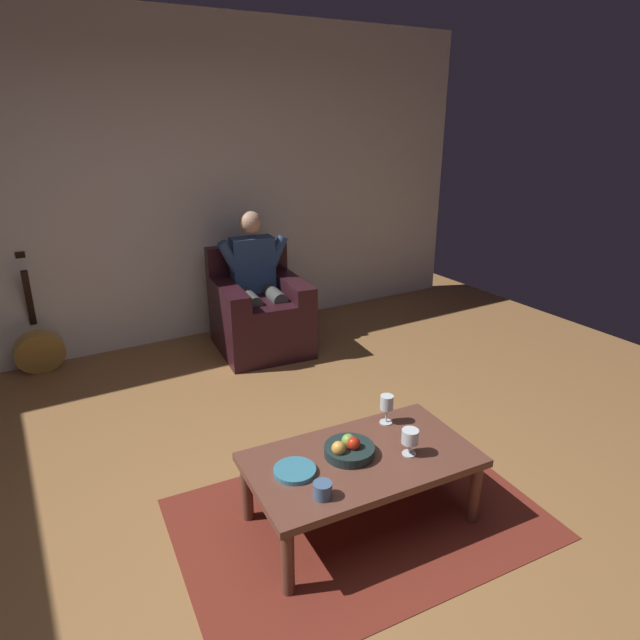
{
  "coord_description": "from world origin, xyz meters",
  "views": [
    {
      "loc": [
        1.04,
        1.73,
        1.98
      ],
      "look_at": [
        -0.71,
        -1.23,
        0.69
      ],
      "focal_mm": 30.9,
      "sensor_mm": 36.0,
      "label": 1
    }
  ],
  "objects_px": {
    "wine_glass_near": "(410,438)",
    "candle_jar": "(322,490)",
    "coffee_table": "(361,465)",
    "decorative_dish": "(295,471)",
    "guitar": "(39,347)",
    "person_seated": "(257,278)",
    "fruit_bowl": "(349,449)",
    "armchair": "(259,314)",
    "wine_glass_far": "(387,404)"
  },
  "relations": [
    {
      "from": "guitar",
      "to": "armchair",
      "type": "bearing_deg",
      "value": 166.17
    },
    {
      "from": "coffee_table",
      "to": "guitar",
      "type": "relative_size",
      "value": 1.2
    },
    {
      "from": "wine_glass_near",
      "to": "wine_glass_far",
      "type": "height_order",
      "value": "wine_glass_far"
    },
    {
      "from": "armchair",
      "to": "person_seated",
      "type": "height_order",
      "value": "person_seated"
    },
    {
      "from": "coffee_table",
      "to": "guitar",
      "type": "bearing_deg",
      "value": -65.63
    },
    {
      "from": "coffee_table",
      "to": "candle_jar",
      "type": "xyz_separation_m",
      "value": [
        0.32,
        0.16,
        0.09
      ]
    },
    {
      "from": "person_seated",
      "to": "fruit_bowl",
      "type": "distance_m",
      "value": 2.37
    },
    {
      "from": "coffee_table",
      "to": "candle_jar",
      "type": "bearing_deg",
      "value": 26.87
    },
    {
      "from": "fruit_bowl",
      "to": "decorative_dish",
      "type": "relative_size",
      "value": 1.24
    },
    {
      "from": "wine_glass_near",
      "to": "candle_jar",
      "type": "distance_m",
      "value": 0.55
    },
    {
      "from": "candle_jar",
      "to": "fruit_bowl",
      "type": "bearing_deg",
      "value": -143.12
    },
    {
      "from": "fruit_bowl",
      "to": "decorative_dish",
      "type": "distance_m",
      "value": 0.3
    },
    {
      "from": "wine_glass_near",
      "to": "person_seated",
      "type": "bearing_deg",
      "value": -96.76
    },
    {
      "from": "wine_glass_near",
      "to": "guitar",
      "type": "bearing_deg",
      "value": -62.87
    },
    {
      "from": "armchair",
      "to": "candle_jar",
      "type": "xyz_separation_m",
      "value": [
        0.83,
        2.47,
        0.1
      ]
    },
    {
      "from": "decorative_dish",
      "to": "candle_jar",
      "type": "xyz_separation_m",
      "value": [
        -0.02,
        0.22,
        0.02
      ]
    },
    {
      "from": "guitar",
      "to": "candle_jar",
      "type": "height_order",
      "value": "guitar"
    },
    {
      "from": "person_seated",
      "to": "candle_jar",
      "type": "xyz_separation_m",
      "value": [
        0.83,
        2.5,
        -0.22
      ]
    },
    {
      "from": "person_seated",
      "to": "guitar",
      "type": "xyz_separation_m",
      "value": [
        1.75,
        -0.41,
        -0.42
      ]
    },
    {
      "from": "armchair",
      "to": "candle_jar",
      "type": "bearing_deg",
      "value": 78.03
    },
    {
      "from": "coffee_table",
      "to": "wine_glass_far",
      "type": "height_order",
      "value": "wine_glass_far"
    },
    {
      "from": "wine_glass_far",
      "to": "decorative_dish",
      "type": "xyz_separation_m",
      "value": [
        0.65,
        0.14,
        -0.1
      ]
    },
    {
      "from": "coffee_table",
      "to": "fruit_bowl",
      "type": "height_order",
      "value": "fruit_bowl"
    },
    {
      "from": "armchair",
      "to": "wine_glass_far",
      "type": "xyz_separation_m",
      "value": [
        0.21,
        2.12,
        0.18
      ]
    },
    {
      "from": "wine_glass_near",
      "to": "fruit_bowl",
      "type": "relative_size",
      "value": 0.55
    },
    {
      "from": "wine_glass_near",
      "to": "wine_glass_far",
      "type": "bearing_deg",
      "value": -105.17
    },
    {
      "from": "fruit_bowl",
      "to": "candle_jar",
      "type": "distance_m",
      "value": 0.34
    },
    {
      "from": "guitar",
      "to": "candle_jar",
      "type": "relative_size",
      "value": 11.37
    },
    {
      "from": "wine_glass_near",
      "to": "fruit_bowl",
      "type": "distance_m",
      "value": 0.31
    },
    {
      "from": "armchair",
      "to": "coffee_table",
      "type": "height_order",
      "value": "armchair"
    },
    {
      "from": "coffee_table",
      "to": "person_seated",
      "type": "bearing_deg",
      "value": -102.2
    },
    {
      "from": "person_seated",
      "to": "decorative_dish",
      "type": "height_order",
      "value": "person_seated"
    },
    {
      "from": "fruit_bowl",
      "to": "decorative_dish",
      "type": "height_order",
      "value": "fruit_bowl"
    },
    {
      "from": "coffee_table",
      "to": "decorative_dish",
      "type": "height_order",
      "value": "decorative_dish"
    },
    {
      "from": "person_seated",
      "to": "fruit_bowl",
      "type": "xyz_separation_m",
      "value": [
        0.55,
        2.29,
        -0.22
      ]
    },
    {
      "from": "guitar",
      "to": "decorative_dish",
      "type": "distance_m",
      "value": 2.84
    },
    {
      "from": "wine_glass_near",
      "to": "fruit_bowl",
      "type": "bearing_deg",
      "value": -28.81
    },
    {
      "from": "candle_jar",
      "to": "armchair",
      "type": "bearing_deg",
      "value": -108.46
    },
    {
      "from": "guitar",
      "to": "candle_jar",
      "type": "distance_m",
      "value": 3.05
    },
    {
      "from": "guitar",
      "to": "decorative_dish",
      "type": "xyz_separation_m",
      "value": [
        -0.89,
        2.69,
        0.17
      ]
    },
    {
      "from": "wine_glass_near",
      "to": "candle_jar",
      "type": "height_order",
      "value": "wine_glass_near"
    },
    {
      "from": "armchair",
      "to": "wine_glass_far",
      "type": "distance_m",
      "value": 2.13
    },
    {
      "from": "armchair",
      "to": "candle_jar",
      "type": "height_order",
      "value": "armchair"
    },
    {
      "from": "person_seated",
      "to": "fruit_bowl",
      "type": "relative_size",
      "value": 4.76
    },
    {
      "from": "wine_glass_near",
      "to": "candle_jar",
      "type": "xyz_separation_m",
      "value": [
        0.54,
        0.06,
        -0.06
      ]
    },
    {
      "from": "person_seated",
      "to": "candle_jar",
      "type": "distance_m",
      "value": 2.64
    },
    {
      "from": "person_seated",
      "to": "decorative_dish",
      "type": "relative_size",
      "value": 5.9
    },
    {
      "from": "armchair",
      "to": "guitar",
      "type": "xyz_separation_m",
      "value": [
        1.74,
        -0.43,
        -0.1
      ]
    },
    {
      "from": "person_seated",
      "to": "guitar",
      "type": "relative_size",
      "value": 1.22
    },
    {
      "from": "guitar",
      "to": "decorative_dish",
      "type": "height_order",
      "value": "guitar"
    }
  ]
}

